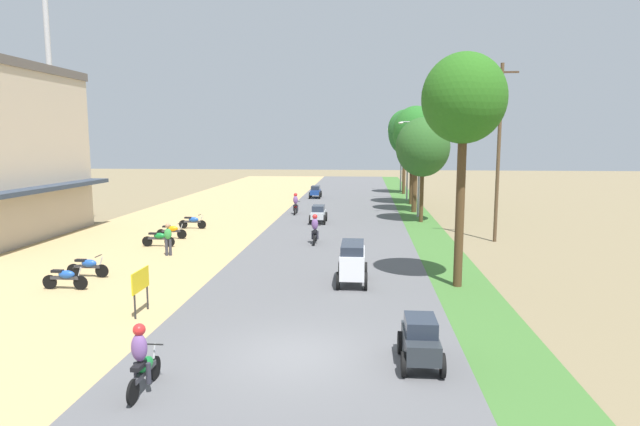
% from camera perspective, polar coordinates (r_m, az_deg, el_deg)
% --- Properties ---
extents(ground_plane, '(180.00, 180.00, 0.00)m').
position_cam_1_polar(ground_plane, '(14.78, -2.59, -15.20)').
color(ground_plane, '#7A6B4C').
extents(road_strip, '(9.00, 140.00, 0.08)m').
position_cam_1_polar(road_strip, '(14.76, -2.59, -15.06)').
color(road_strip, '#565659').
rests_on(road_strip, ground).
extents(median_strip, '(2.40, 140.00, 0.06)m').
position_cam_1_polar(median_strip, '(15.18, 20.09, -14.93)').
color(median_strip, '#3D6B2D').
rests_on(median_strip, ground).
extents(parked_motorbike_nearest, '(1.80, 0.54, 0.94)m').
position_cam_1_polar(parked_motorbike_nearest, '(22.81, -25.57, -6.20)').
color(parked_motorbike_nearest, black).
rests_on(parked_motorbike_nearest, dirt_shoulder).
extents(parked_motorbike_second, '(1.80, 0.54, 0.94)m').
position_cam_1_polar(parked_motorbike_second, '(24.41, -23.56, -5.19)').
color(parked_motorbike_second, black).
rests_on(parked_motorbike_second, dirt_shoulder).
extents(parked_motorbike_third, '(1.80, 0.54, 0.94)m').
position_cam_1_polar(parked_motorbike_third, '(29.98, -16.86, -2.55)').
color(parked_motorbike_third, black).
rests_on(parked_motorbike_third, dirt_shoulder).
extents(parked_motorbike_fourth, '(1.80, 0.54, 0.94)m').
position_cam_1_polar(parked_motorbike_fourth, '(32.17, -15.57, -1.81)').
color(parked_motorbike_fourth, black).
rests_on(parked_motorbike_fourth, dirt_shoulder).
extents(parked_motorbike_fifth, '(1.80, 0.54, 0.94)m').
position_cam_1_polar(parked_motorbike_fifth, '(35.46, -13.45, -0.86)').
color(parked_motorbike_fifth, black).
rests_on(parked_motorbike_fifth, dirt_shoulder).
extents(street_signboard, '(0.06, 1.30, 1.50)m').
position_cam_1_polar(street_signboard, '(18.62, -18.65, -7.12)').
color(street_signboard, '#262628').
rests_on(street_signboard, dirt_shoulder).
extents(pedestrian_on_shoulder, '(0.41, 0.33, 1.62)m').
position_cam_1_polar(pedestrian_on_shoulder, '(27.50, -15.94, -2.56)').
color(pedestrian_on_shoulder, '#33333D').
rests_on(pedestrian_on_shoulder, dirt_shoulder).
extents(median_tree_nearest, '(3.18, 3.18, 8.98)m').
position_cam_1_polar(median_tree_nearest, '(21.18, 15.14, 11.54)').
color(median_tree_nearest, '#4C351E').
rests_on(median_tree_nearest, median_strip).
extents(median_tree_second, '(3.71, 3.71, 7.25)m').
position_cam_1_polar(median_tree_second, '(37.66, 10.94, 6.90)').
color(median_tree_second, '#4C351E').
rests_on(median_tree_second, median_strip).
extents(median_tree_third, '(3.60, 3.60, 8.36)m').
position_cam_1_polar(median_tree_third, '(42.85, 10.20, 8.46)').
color(median_tree_third, '#4C351E').
rests_on(median_tree_third, median_strip).
extents(median_tree_fourth, '(4.25, 4.25, 8.51)m').
position_cam_1_polar(median_tree_fourth, '(48.05, 9.87, 8.40)').
color(median_tree_fourth, '#4C351E').
rests_on(median_tree_fourth, median_strip).
extents(median_tree_fifth, '(3.52, 3.52, 8.87)m').
position_cam_1_polar(median_tree_fifth, '(57.31, 9.06, 8.79)').
color(median_tree_fifth, '#4C351E').
rests_on(median_tree_fifth, median_strip).
extents(streetlamp_near, '(3.16, 0.20, 7.18)m').
position_cam_1_polar(streetlamp_near, '(40.25, 10.56, 5.50)').
color(streetlamp_near, gray).
rests_on(streetlamp_near, median_strip).
extents(streetlamp_mid, '(3.16, 0.20, 7.36)m').
position_cam_1_polar(streetlamp_mid, '(50.99, 9.36, 6.10)').
color(streetlamp_mid, gray).
rests_on(streetlamp_mid, median_strip).
extents(streetlamp_far, '(3.16, 0.20, 7.09)m').
position_cam_1_polar(streetlamp_far, '(59.97, 8.68, 6.23)').
color(streetlamp_far, gray).
rests_on(streetlamp_far, median_strip).
extents(utility_pole_near, '(1.80, 0.20, 9.96)m').
position_cam_1_polar(utility_pole_near, '(31.64, 18.56, 6.33)').
color(utility_pole_near, brown).
rests_on(utility_pole_near, ground).
extents(car_hatchback_charcoal, '(1.04, 2.00, 1.23)m').
position_cam_1_polar(car_hatchback_charcoal, '(14.16, 10.68, -13.13)').
color(car_hatchback_charcoal, '#282D33').
rests_on(car_hatchback_charcoal, road_strip).
extents(car_van_white, '(1.19, 2.41, 1.67)m').
position_cam_1_polar(car_van_white, '(21.29, 3.50, -5.09)').
color(car_van_white, silver).
rests_on(car_van_white, road_strip).
extents(car_sedan_silver, '(1.10, 2.26, 1.19)m').
position_cam_1_polar(car_sedan_silver, '(36.89, -0.17, -0.02)').
color(car_sedan_silver, '#B7BCC1').
rests_on(car_sedan_silver, road_strip).
extents(car_sedan_blue, '(1.10, 2.26, 1.19)m').
position_cam_1_polar(car_sedan_blue, '(52.69, -0.49, 2.35)').
color(car_sedan_blue, navy).
rests_on(car_sedan_blue, road_strip).
extents(motorbike_foreground_rider, '(0.54, 1.80, 1.66)m').
position_cam_1_polar(motorbike_foreground_rider, '(13.10, -18.46, -14.67)').
color(motorbike_foreground_rider, black).
rests_on(motorbike_foreground_rider, road_strip).
extents(motorbike_ahead_second, '(0.54, 1.80, 1.66)m').
position_cam_1_polar(motorbike_ahead_second, '(29.43, -0.53, -1.80)').
color(motorbike_ahead_second, black).
rests_on(motorbike_ahead_second, road_strip).
extents(motorbike_ahead_third, '(0.54, 1.80, 1.66)m').
position_cam_1_polar(motorbike_ahead_third, '(41.12, -2.61, 0.95)').
color(motorbike_ahead_third, black).
rests_on(motorbike_ahead_third, road_strip).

